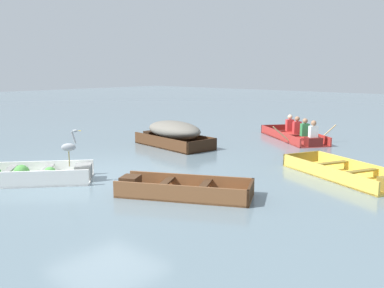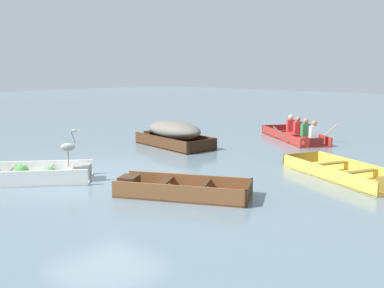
# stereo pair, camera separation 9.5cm
# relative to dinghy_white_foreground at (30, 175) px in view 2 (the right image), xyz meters

# --- Properties ---
(ground_plane) EXTENTS (80.00, 80.00, 0.00)m
(ground_plane) POSITION_rel_dinghy_white_foreground_xyz_m (0.80, 1.49, -0.15)
(ground_plane) COLOR slate
(dinghy_white_foreground) EXTENTS (2.72, 2.89, 0.40)m
(dinghy_white_foreground) POSITION_rel_dinghy_white_foreground_xyz_m (0.00, 0.00, 0.00)
(dinghy_white_foreground) COLOR white
(dinghy_white_foreground) RESTS_ON ground
(skiff_yellow_near_moored) EXTENTS (3.39, 2.38, 0.33)m
(skiff_yellow_near_moored) POSITION_rel_dinghy_white_foreground_xyz_m (5.40, 5.16, -0.04)
(skiff_yellow_near_moored) COLOR #E5BC47
(skiff_yellow_near_moored) RESTS_ON ground
(skiff_dark_varnish_mid_moored) EXTENTS (3.01, 1.62, 0.86)m
(skiff_dark_varnish_mid_moored) POSITION_rel_dinghy_white_foreground_xyz_m (-0.71, 5.52, 0.34)
(skiff_dark_varnish_mid_moored) COLOR #4C2D19
(skiff_dark_varnish_mid_moored) RESTS_ON ground
(skiff_wooden_brown_far_moored) EXTENTS (2.87, 2.11, 0.35)m
(skiff_wooden_brown_far_moored) POSITION_rel_dinghy_white_foreground_xyz_m (3.34, 1.46, -0.03)
(skiff_wooden_brown_far_moored) COLOR brown
(skiff_wooden_brown_far_moored) RESTS_ON ground
(rowboat_red_with_crew) EXTENTS (3.56, 3.10, 0.89)m
(rowboat_red_with_crew) POSITION_rel_dinghy_white_foreground_xyz_m (1.81, 9.36, 0.06)
(rowboat_red_with_crew) COLOR #AD2D28
(rowboat_red_with_crew) RESTS_ON ground
(heron_on_dinghy) EXTENTS (0.34, 0.40, 0.84)m
(heron_on_dinghy) POSITION_rel_dinghy_white_foreground_xyz_m (0.82, 0.53, 0.72)
(heron_on_dinghy) COLOR olive
(heron_on_dinghy) RESTS_ON dinghy_white_foreground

